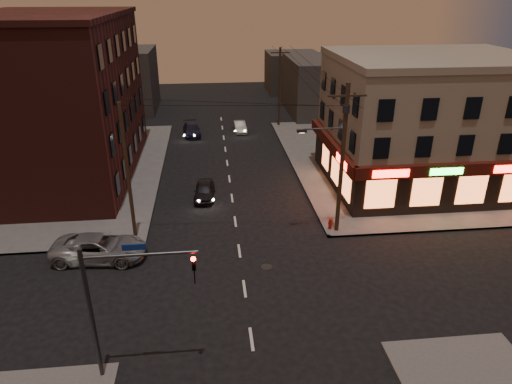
{
  "coord_description": "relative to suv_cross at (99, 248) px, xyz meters",
  "views": [
    {
      "loc": [
        -1.57,
        -20.86,
        15.33
      ],
      "look_at": [
        1.27,
        5.91,
        3.2
      ],
      "focal_mm": 32.0,
      "sensor_mm": 36.0,
      "label": 1
    }
  ],
  "objects": [
    {
      "name": "bg_building_ne_b",
      "position": [
        20.57,
        48.0,
        2.21
      ],
      "size": [
        8.0,
        8.0,
        6.0
      ],
      "primitive_type": "cube",
      "color": "#3F3D3A",
      "rests_on": "ground"
    },
    {
      "name": "pizza_building",
      "position": [
        24.5,
        9.43,
        4.56
      ],
      "size": [
        15.85,
        12.85,
        10.5
      ],
      "color": "gray",
      "rests_on": "sidewalk_ne"
    },
    {
      "name": "bg_building_ne_a",
      "position": [
        22.57,
        34.0,
        2.71
      ],
      "size": [
        10.0,
        12.0,
        7.0
      ],
      "primitive_type": "cube",
      "color": "#3F3D3A",
      "rests_on": "ground"
    },
    {
      "name": "sedan_near",
      "position": [
        6.41,
        8.27,
        -0.14
      ],
      "size": [
        1.76,
        3.88,
        1.29
      ],
      "primitive_type": "imported",
      "rotation": [
        0.0,
        0.0,
        -0.06
      ],
      "color": "black",
      "rests_on": "ground"
    },
    {
      "name": "ground",
      "position": [
        8.57,
        -4.0,
        -0.79
      ],
      "size": [
        120.0,
        120.0,
        0.0
      ],
      "primitive_type": "plane",
      "color": "black",
      "rests_on": "ground"
    },
    {
      "name": "sidewalk_nw",
      "position": [
        -9.43,
        15.0,
        -0.71
      ],
      "size": [
        24.0,
        28.0,
        0.15
      ],
      "primitive_type": "cube",
      "color": "#514F4C",
      "rests_on": "ground"
    },
    {
      "name": "sidewalk_ne",
      "position": [
        26.57,
        15.0,
        -0.71
      ],
      "size": [
        24.0,
        28.0,
        0.15
      ],
      "primitive_type": "cube",
      "color": "#514F4C",
      "rests_on": "ground"
    },
    {
      "name": "utility_pole_far",
      "position": [
        15.37,
        28.0,
        3.86
      ],
      "size": [
        0.26,
        0.26,
        9.0
      ],
      "primitive_type": "cylinder",
      "color": "#382619",
      "rests_on": "sidewalk_ne"
    },
    {
      "name": "utility_pole_west",
      "position": [
        1.77,
        2.5,
        3.86
      ],
      "size": [
        0.24,
        0.24,
        9.0
      ],
      "primitive_type": "cylinder",
      "color": "#382619",
      "rests_on": "sidewalk_nw"
    },
    {
      "name": "suv_cross",
      "position": [
        0.0,
        0.0,
        0.0
      ],
      "size": [
        5.86,
        3.11,
        1.57
      ],
      "primitive_type": "imported",
      "rotation": [
        0.0,
        0.0,
        1.48
      ],
      "color": "gray",
      "rests_on": "ground"
    },
    {
      "name": "fire_hydrant",
      "position": [
        14.97,
        2.0,
        -0.21
      ],
      "size": [
        0.36,
        0.36,
        0.78
      ],
      "rotation": [
        0.0,
        0.0,
        0.41
      ],
      "color": "#9E190E",
      "rests_on": "sidewalk_ne"
    },
    {
      "name": "bg_building_nw",
      "position": [
        -4.43,
        38.0,
        3.21
      ],
      "size": [
        9.0,
        10.0,
        8.0
      ],
      "primitive_type": "cube",
      "color": "#3F3D3A",
      "rests_on": "ground"
    },
    {
      "name": "sedan_far",
      "position": [
        5.03,
        25.32,
        -0.15
      ],
      "size": [
        2.26,
        4.57,
        1.28
      ],
      "primitive_type": "imported",
      "rotation": [
        0.0,
        0.0,
        0.11
      ],
      "color": "black",
      "rests_on": "ground"
    },
    {
      "name": "brick_apartment",
      "position": [
        -5.93,
        15.0,
        5.86
      ],
      "size": [
        12.0,
        20.0,
        13.0
      ],
      "primitive_type": "cube",
      "color": "#491B17",
      "rests_on": "sidewalk_nw"
    },
    {
      "name": "traffic_signal",
      "position": [
        3.0,
        -9.6,
        3.37
      ],
      "size": [
        4.49,
        0.32,
        6.47
      ],
      "color": "#333538",
      "rests_on": "ground"
    },
    {
      "name": "sedan_mid",
      "position": [
        10.53,
        26.12,
        -0.18
      ],
      "size": [
        1.5,
        3.74,
        1.21
      ],
      "primitive_type": "imported",
      "rotation": [
        0.0,
        0.0,
        0.06
      ],
      "color": "gray",
      "rests_on": "ground"
    },
    {
      "name": "utility_pole_main",
      "position": [
        15.25,
        1.8,
        4.98
      ],
      "size": [
        4.2,
        0.44,
        10.0
      ],
      "color": "#382619",
      "rests_on": "sidewalk_ne"
    }
  ]
}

